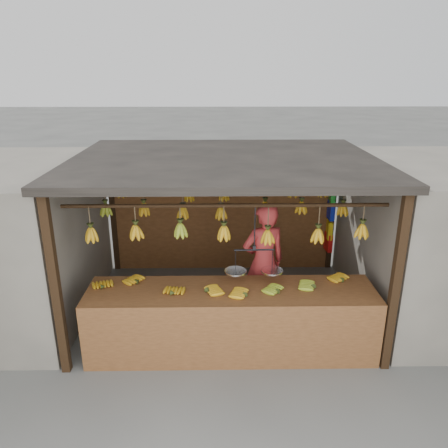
{
  "coord_description": "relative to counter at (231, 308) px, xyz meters",
  "views": [
    {
      "loc": [
        -0.1,
        -6.09,
        3.56
      ],
      "look_at": [
        0.0,
        0.3,
        1.3
      ],
      "focal_mm": 35.0,
      "sensor_mm": 36.0,
      "label": 1
    }
  ],
  "objects": [
    {
      "name": "counter",
      "position": [
        0.0,
        0.0,
        0.0
      ],
      "size": [
        3.72,
        0.85,
        0.96
      ],
      "color": "brown",
      "rests_on": "ground"
    },
    {
      "name": "vendor",
      "position": [
        0.5,
        0.97,
        0.19
      ],
      "size": [
        0.75,
        0.6,
        1.8
      ],
      "primitive_type": "imported",
      "rotation": [
        0.0,
        0.0,
        3.44
      ],
      "color": "#BF3333",
      "rests_on": "ground"
    },
    {
      "name": "ground",
      "position": [
        -0.07,
        1.23,
        -0.71
      ],
      "size": [
        80.0,
        80.0,
        0.0
      ],
      "primitive_type": "plane",
      "color": "#5B5B57"
    },
    {
      "name": "balance_scale",
      "position": [
        0.29,
        0.23,
        0.45
      ],
      "size": [
        0.75,
        0.29,
        0.9
      ],
      "color": "black",
      "rests_on": "ground"
    },
    {
      "name": "hanging_bananas",
      "position": [
        -0.07,
        1.22,
        0.92
      ],
      "size": [
        3.62,
        2.25,
        0.39
      ],
      "color": "#CC9115",
      "rests_on": "ground"
    },
    {
      "name": "bag_bundles",
      "position": [
        1.87,
        2.58,
        0.3
      ],
      "size": [
        0.08,
        0.26,
        1.25
      ],
      "color": "#199926",
      "rests_on": "ground"
    },
    {
      "name": "stall",
      "position": [
        -0.07,
        1.56,
        1.26
      ],
      "size": [
        4.3,
        3.3,
        2.4
      ],
      "color": "black",
      "rests_on": "ground"
    }
  ]
}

